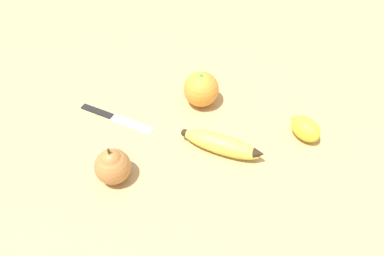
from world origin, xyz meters
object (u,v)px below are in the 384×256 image
object	(u,v)px
banana	(222,144)
lemon	(305,129)
pear	(112,165)
orange	(201,89)
paring_knife	(114,117)

from	to	relation	value
banana	lemon	distance (m)	0.19
banana	lemon	world-z (taller)	lemon
banana	pear	bearing A→B (deg)	-140.16
pear	orange	bearing A→B (deg)	-166.17
pear	paring_knife	bearing A→B (deg)	-118.11
banana	lemon	bearing A→B (deg)	35.21
orange	lemon	distance (m)	0.26
paring_knife	orange	bearing A→B (deg)	129.85
pear	paring_knife	size ratio (longest dim) A/B	0.51
orange	lemon	bearing A→B (deg)	117.09
lemon	paring_knife	world-z (taller)	lemon
banana	paring_knife	size ratio (longest dim) A/B	0.98
lemon	paring_knife	distance (m)	0.44
orange	paring_knife	size ratio (longest dim) A/B	0.47
orange	lemon	xyz separation A→B (m)	(-0.12, 0.23, -0.02)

